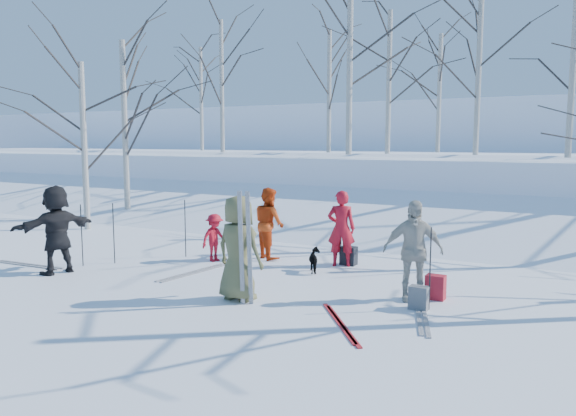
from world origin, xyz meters
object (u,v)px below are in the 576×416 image
Objects in this scene: skier_grey_west at (56,229)px; backpack_dark at (349,256)px; skier_red_north at (341,228)px; skier_red_seated at (215,238)px; skier_olive_center at (238,248)px; backpack_red at (435,287)px; skier_cream_east at (413,250)px; skier_redor_behind at (269,223)px; backpack_grey at (419,298)px; dog at (316,260)px.

backpack_dark is (4.85, 3.67, -0.71)m from skier_grey_west.
skier_grey_west is (-4.74, -3.50, 0.09)m from skier_red_north.
skier_red_seated reaches higher than backpack_dark.
skier_grey_west reaches higher than skier_olive_center.
skier_olive_center is 3.43m from backpack_red.
skier_red_seated is 0.59× the size of skier_grey_west.
skier_cream_east is 2.91m from backpack_dark.
skier_redor_behind reaches higher than skier_red_seated.
skier_olive_center reaches higher than skier_red_seated.
skier_red_seated is at bearing 153.14° from skier_grey_west.
backpack_grey is at bearing -175.28° from skier_redor_behind.
skier_redor_behind is at bearing -59.91° from dog.
skier_olive_center is 0.99× the size of skier_grey_west.
skier_olive_center is 3.29m from skier_red_north.
skier_grey_west is 4.31× the size of backpack_red.
skier_cream_east is at bearing -146.63° from skier_olive_center.
skier_red_north is 4.10× the size of backpack_dark.
skier_olive_center is at bearing -121.04° from skier_red_seated.
skier_cream_east reaches higher than skier_red_seated.
skier_cream_east is 4.28× the size of backpack_dark.
backpack_dark is (-2.37, 1.73, -0.01)m from backpack_red.
skier_red_north reaches higher than backpack_red.
skier_red_seated is at bearing 0.24° from skier_red_north.
skier_grey_west is 4.77× the size of backpack_grey.
skier_redor_behind is 4.27m from skier_cream_east.
backpack_red is at bearing 11.08° from skier_cream_east.
skier_cream_east is 0.95× the size of skier_grey_west.
skier_red_north is 2.99m from backpack_red.
skier_olive_center reaches higher than backpack_dark.
dog is (1.56, -0.71, -0.57)m from skier_redor_behind.
backpack_grey is (4.17, -2.18, -0.63)m from skier_redor_behind.
skier_cream_east reaches higher than skier_red_north.
skier_red_north is 2.80m from skier_cream_east.
skier_red_north is at bearing -139.95° from dog.
skier_cream_east is 7.09m from skier_grey_west.
skier_grey_west is (-4.32, -0.24, 0.01)m from skier_olive_center.
backpack_dark is at bearing -139.56° from skier_redor_behind.
dog is 1.55× the size of backpack_grey.
skier_olive_center is at bearing 49.58° from dog.
skier_cream_east is 2.92× the size of dog.
skier_red_north is at bearing -55.38° from skier_red_seated.
skier_red_seated is 3.29m from skier_grey_west.
backpack_dark is at bearing 133.16° from backpack_grey.
skier_red_north is 0.91× the size of skier_grey_west.
skier_grey_west is at bearing 168.62° from skier_cream_east.
skier_olive_center is at bearing -160.85° from backpack_grey.
skier_cream_east is at bearing -85.34° from skier_red_seated.
skier_cream_east is (2.14, -1.81, 0.04)m from skier_red_north.
backpack_grey is at bearing 115.05° from dog.
skier_cream_east is at bearing 121.42° from dog.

